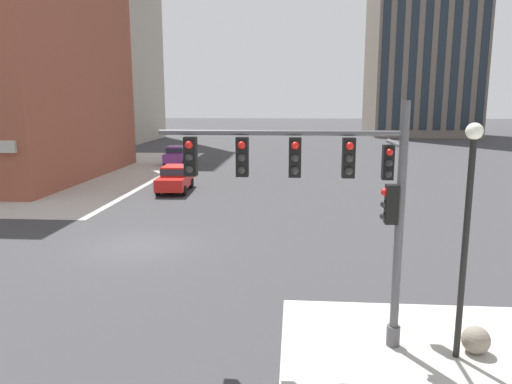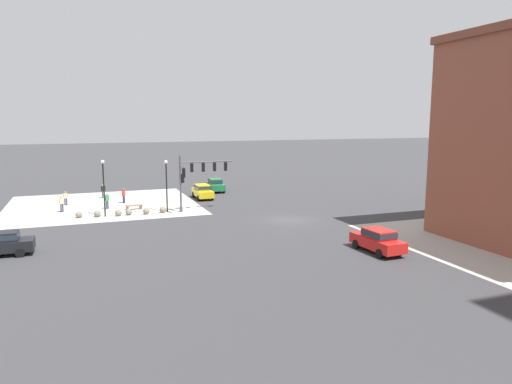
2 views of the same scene
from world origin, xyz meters
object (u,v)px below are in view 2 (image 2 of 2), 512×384
object	(u,v)px
bollard_sphere_curb_f	(79,215)
car_main_northbound_far	(474,204)
bollard_sphere_curb_d	(118,213)
pedestrian_walking_east	(107,199)
car_parked_curb	(0,243)
pedestrian_near_bench	(124,195)
car_main_northbound_near	(215,184)
bollard_sphere_curb_a	(163,210)
pedestrian_with_bag	(62,203)
car_cross_far	(463,192)
bollard_sphere_curb_b	(146,211)
street_lamp_mid_sidewalk	(104,181)
car_main_southbound_near	(500,189)
car_cross_westbound	(378,239)
car_cross_eastbound	(203,191)
street_lamp_corner_near	(166,180)
traffic_signal_main	(194,175)
pedestrian_at_curb	(103,190)
pedestrian_by_lamp	(66,197)
bollard_sphere_curb_e	(97,214)
bench_near_signal	(134,206)
bollard_sphere_curb_c	(129,212)

from	to	relation	value
bollard_sphere_curb_f	car_main_northbound_far	world-z (taller)	car_main_northbound_far
bollard_sphere_curb_d	pedestrian_walking_east	size ratio (longest dim) A/B	0.37
car_main_northbound_far	car_parked_curb	xyz separation A→B (m)	(42.57, 0.16, 0.00)
pedestrian_near_bench	car_main_northbound_near	size ratio (longest dim) A/B	0.39
bollard_sphere_curb_a	pedestrian_with_bag	world-z (taller)	pedestrian_with_bag
car_main_northbound_near	car_cross_far	world-z (taller)	same
bollard_sphere_curb_b	street_lamp_mid_sidewalk	world-z (taller)	street_lamp_mid_sidewalk
car_main_southbound_near	car_cross_westbound	distance (m)	32.24
car_main_northbound_far	car_cross_eastbound	size ratio (longest dim) A/B	1.00
bollard_sphere_curb_f	street_lamp_corner_near	xyz separation A→B (m)	(-8.48, 0.05, 3.02)
car_cross_westbound	car_cross_far	world-z (taller)	same
bollard_sphere_curb_b	car_cross_eastbound	world-z (taller)	car_cross_eastbound
traffic_signal_main	street_lamp_corner_near	distance (m)	2.86
car_main_northbound_far	car_cross_far	distance (m)	8.59
pedestrian_walking_east	pedestrian_with_bag	bearing A→B (deg)	3.12
bollard_sphere_curb_b	street_lamp_mid_sidewalk	bearing A→B (deg)	-4.21
pedestrian_at_curb	car_cross_eastbound	bearing A→B (deg)	157.52
traffic_signal_main	pedestrian_with_bag	distance (m)	13.84
car_main_northbound_near	car_parked_curb	distance (m)	32.01
bollard_sphere_curb_a	car_cross_eastbound	xyz separation A→B (m)	(-5.92, -7.03, 0.60)
bollard_sphere_curb_b	pedestrian_at_curb	distance (m)	12.37
pedestrian_by_lamp	car_parked_curb	xyz separation A→B (m)	(3.77, 19.30, 0.03)
bollard_sphere_curb_b	car_main_northbound_near	bearing A→B (deg)	-131.01
pedestrian_walking_east	street_lamp_mid_sidewalk	world-z (taller)	street_lamp_mid_sidewalk
bollard_sphere_curb_e	pedestrian_near_bench	xyz separation A→B (m)	(-3.10, -6.88, 0.68)
street_lamp_mid_sidewalk	car_parked_curb	world-z (taller)	street_lamp_mid_sidewalk
car_main_northbound_near	bollard_sphere_curb_a	bearing A→B (deg)	53.33
pedestrian_near_bench	car_parked_curb	bearing A→B (deg)	61.72
bollard_sphere_curb_d	car_parked_curb	distance (m)	14.20
bollard_sphere_curb_e	car_cross_far	distance (m)	41.22
bollard_sphere_curb_a	bollard_sphere_curb_f	distance (m)	7.99
bollard_sphere_curb_e	bench_near_signal	world-z (taller)	bollard_sphere_curb_e
bollard_sphere_curb_d	street_lamp_corner_near	bearing A→B (deg)	-175.45
car_main_northbound_far	bollard_sphere_curb_c	bearing A→B (deg)	-18.75
bollard_sphere_curb_a	car_parked_curb	distance (m)	17.33
bollard_sphere_curb_c	bollard_sphere_curb_d	world-z (taller)	same
bollard_sphere_curb_c	car_main_northbound_near	distance (m)	17.13
traffic_signal_main	bollard_sphere_curb_a	size ratio (longest dim) A/B	8.97
traffic_signal_main	car_parked_curb	distance (m)	19.90
pedestrian_with_bag	bollard_sphere_curb_c	bearing A→B (deg)	147.71
pedestrian_with_bag	car_main_southbound_near	size ratio (longest dim) A/B	0.38
bollard_sphere_curb_c	pedestrian_walking_east	bearing A→B (deg)	-66.57
bollard_sphere_curb_e	bollard_sphere_curb_b	bearing A→B (deg)	175.79
bollard_sphere_curb_c	street_lamp_mid_sidewalk	bearing A→B (deg)	-3.11
bollard_sphere_curb_c	car_main_northbound_near	bearing A→B (deg)	-135.61
car_main_northbound_near	street_lamp_corner_near	bearing A→B (deg)	54.38
car_main_northbound_near	car_parked_curb	bearing A→B (deg)	46.66
car_cross_eastbound	car_cross_far	world-z (taller)	same
traffic_signal_main	car_main_northbound_near	xyz separation A→B (m)	(-5.62, -12.30, -2.86)
car_main_northbound_near	car_cross_far	xyz separation A→B (m)	(-25.78, 16.27, 0.00)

